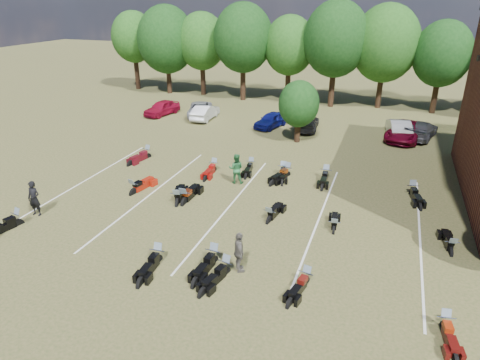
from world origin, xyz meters
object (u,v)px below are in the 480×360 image
at_px(person_grey, 239,252).
at_px(car_4, 271,120).
at_px(motorcycle_14, 147,158).
at_px(motorcycle_0, 18,225).
at_px(car_0, 162,108).
at_px(person_green, 236,169).
at_px(motorcycle_3, 213,263).
at_px(motorcycle_7, 134,194).
at_px(person_black, 34,199).

bearing_deg(person_grey, car_4, -18.90).
bearing_deg(person_grey, motorcycle_14, 14.30).
height_order(motorcycle_0, motorcycle_14, motorcycle_14).
bearing_deg(motorcycle_0, car_0, 111.77).
distance_m(person_green, motorcycle_3, 8.93).
xyz_separation_m(car_0, motorcycle_0, (3.89, -22.05, -0.71)).
distance_m(car_4, person_grey, 21.92).
height_order(motorcycle_7, motorcycle_14, motorcycle_7).
bearing_deg(person_grey, car_0, 4.86).
bearing_deg(motorcycle_0, motorcycle_14, 96.10).
xyz_separation_m(car_4, motorcycle_14, (-6.33, -10.61, -0.67)).
bearing_deg(person_black, car_0, 96.43).
bearing_deg(car_4, person_grey, -60.89).
bearing_deg(car_0, motorcycle_3, -44.05).
bearing_deg(person_black, person_green, 37.17).
height_order(motorcycle_0, motorcycle_7, motorcycle_7).
xyz_separation_m(car_4, person_green, (1.32, -12.63, 0.29)).
distance_m(car_4, motorcycle_0, 22.80).
distance_m(person_green, motorcycle_7, 6.40).
height_order(person_green, motorcycle_14, person_green).
height_order(person_grey, motorcycle_0, person_grey).
height_order(person_green, motorcycle_7, person_green).
height_order(car_0, motorcycle_3, car_0).
xyz_separation_m(car_4, person_black, (-7.32, -20.29, 0.31)).
distance_m(person_green, person_grey, 9.41).
relative_size(motorcycle_0, motorcycle_14, 0.98).
height_order(car_4, person_black, person_black).
distance_m(car_0, person_grey, 27.14).
height_order(car_4, motorcycle_7, car_4).
bearing_deg(motorcycle_3, motorcycle_14, 135.39).
relative_size(person_black, motorcycle_0, 0.83).
xyz_separation_m(person_grey, motorcycle_14, (-11.02, 10.81, -0.93)).
height_order(car_4, motorcycle_0, car_4).
distance_m(person_green, motorcycle_0, 12.52).
xyz_separation_m(car_0, motorcycle_14, (4.97, -11.11, -0.71)).
relative_size(car_0, motorcycle_0, 1.76).
xyz_separation_m(person_black, motorcycle_7, (3.45, 4.05, -0.97)).
distance_m(person_grey, motorcycle_3, 1.59).
distance_m(car_4, motorcycle_7, 16.71).
bearing_deg(car_0, car_4, 9.31).
bearing_deg(motorcycle_14, motorcycle_0, -84.47).
bearing_deg(car_4, person_black, -93.08).
bearing_deg(person_grey, motorcycle_0, 59.37).
bearing_deg(motorcycle_14, person_grey, -33.24).
xyz_separation_m(car_4, motorcycle_0, (-7.42, -21.55, -0.67)).
xyz_separation_m(person_black, person_grey, (12.01, -1.12, -0.04)).
height_order(car_4, person_grey, person_grey).
distance_m(person_black, motorcycle_3, 10.82).
relative_size(person_grey, motorcycle_3, 0.79).
bearing_deg(person_grey, person_green, -10.27).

